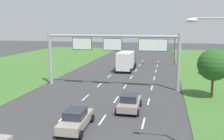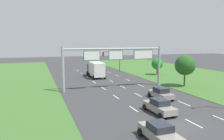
{
  "view_description": "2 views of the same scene",
  "coord_description": "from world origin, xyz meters",
  "px_view_note": "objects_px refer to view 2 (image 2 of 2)",
  "views": [
    {
      "loc": [
        6.85,
        -13.59,
        8.02
      ],
      "look_at": [
        0.64,
        14.98,
        2.69
      ],
      "focal_mm": 40.0,
      "sensor_mm": 36.0,
      "label": 1
    },
    {
      "loc": [
        -12.25,
        -16.33,
        7.76
      ],
      "look_at": [
        -0.59,
        16.94,
        3.18
      ],
      "focal_mm": 35.0,
      "sensor_mm": 36.0,
      "label": 2
    }
  ],
  "objects_px": {
    "box_truck": "(96,69)",
    "sign_gantry": "(116,59)",
    "roadside_tree_mid": "(185,65)",
    "traffic_light_mast": "(113,57)",
    "car_lead_silver": "(159,106)",
    "car_mid_lane": "(161,93)",
    "roadside_tree_far": "(157,64)",
    "car_near_red": "(160,133)"
  },
  "relations": [
    {
      "from": "traffic_light_mast",
      "to": "roadside_tree_mid",
      "type": "height_order",
      "value": "traffic_light_mast"
    },
    {
      "from": "car_near_red",
      "to": "roadside_tree_mid",
      "type": "height_order",
      "value": "roadside_tree_mid"
    },
    {
      "from": "car_lead_silver",
      "to": "box_truck",
      "type": "relative_size",
      "value": 0.59
    },
    {
      "from": "car_lead_silver",
      "to": "sign_gantry",
      "type": "bearing_deg",
      "value": 87.94
    },
    {
      "from": "sign_gantry",
      "to": "roadside_tree_far",
      "type": "xyz_separation_m",
      "value": [
        14.15,
        10.6,
        -2.31
      ]
    },
    {
      "from": "sign_gantry",
      "to": "roadside_tree_mid",
      "type": "distance_m",
      "value": 12.01
    },
    {
      "from": "car_mid_lane",
      "to": "sign_gantry",
      "type": "distance_m",
      "value": 9.95
    },
    {
      "from": "traffic_light_mast",
      "to": "car_lead_silver",
      "type": "bearing_deg",
      "value": -100.87
    },
    {
      "from": "traffic_light_mast",
      "to": "roadside_tree_mid",
      "type": "relative_size",
      "value": 1.02
    },
    {
      "from": "sign_gantry",
      "to": "traffic_light_mast",
      "type": "xyz_separation_m",
      "value": [
        6.26,
        19.41,
        -1.08
      ]
    },
    {
      "from": "car_near_red",
      "to": "traffic_light_mast",
      "type": "distance_m",
      "value": 40.48
    },
    {
      "from": "traffic_light_mast",
      "to": "roadside_tree_far",
      "type": "relative_size",
      "value": 1.41
    },
    {
      "from": "car_lead_silver",
      "to": "car_mid_lane",
      "type": "xyz_separation_m",
      "value": [
        3.43,
        5.22,
        -0.01
      ]
    },
    {
      "from": "roadside_tree_far",
      "to": "car_lead_silver",
      "type": "bearing_deg",
      "value": -120.44
    },
    {
      "from": "car_lead_silver",
      "to": "roadside_tree_far",
      "type": "bearing_deg",
      "value": 57.81
    },
    {
      "from": "car_lead_silver",
      "to": "box_truck",
      "type": "bearing_deg",
      "value": 88.61
    },
    {
      "from": "car_near_red",
      "to": "box_truck",
      "type": "relative_size",
      "value": 0.58
    },
    {
      "from": "car_mid_lane",
      "to": "car_lead_silver",
      "type": "bearing_deg",
      "value": -124.52
    },
    {
      "from": "car_mid_lane",
      "to": "box_truck",
      "type": "relative_size",
      "value": 0.54
    },
    {
      "from": "car_lead_silver",
      "to": "sign_gantry",
      "type": "xyz_separation_m",
      "value": [
        0.08,
        13.61,
        4.15
      ]
    },
    {
      "from": "box_truck",
      "to": "roadside_tree_mid",
      "type": "bearing_deg",
      "value": -50.57
    },
    {
      "from": "car_near_red",
      "to": "roadside_tree_far",
      "type": "xyz_separation_m",
      "value": [
        17.89,
        30.3,
        1.86
      ]
    },
    {
      "from": "box_truck",
      "to": "sign_gantry",
      "type": "relative_size",
      "value": 0.44
    },
    {
      "from": "car_mid_lane",
      "to": "car_near_red",
      "type": "bearing_deg",
      "value": -123.29
    },
    {
      "from": "box_truck",
      "to": "roadside_tree_far",
      "type": "height_order",
      "value": "roadside_tree_far"
    },
    {
      "from": "roadside_tree_mid",
      "to": "roadside_tree_far",
      "type": "xyz_separation_m",
      "value": [
        2.49,
        13.21,
        -1.13
      ]
    },
    {
      "from": "car_mid_lane",
      "to": "traffic_light_mast",
      "type": "bearing_deg",
      "value": 82.88
    },
    {
      "from": "box_truck",
      "to": "sign_gantry",
      "type": "distance_m",
      "value": 12.68
    },
    {
      "from": "roadside_tree_mid",
      "to": "roadside_tree_far",
      "type": "height_order",
      "value": "roadside_tree_mid"
    },
    {
      "from": "box_truck",
      "to": "roadside_tree_mid",
      "type": "xyz_separation_m",
      "value": [
        11.9,
        -14.89,
        1.98
      ]
    },
    {
      "from": "car_mid_lane",
      "to": "box_truck",
      "type": "height_order",
      "value": "box_truck"
    },
    {
      "from": "box_truck",
      "to": "roadside_tree_mid",
      "type": "distance_m",
      "value": 19.16
    },
    {
      "from": "car_lead_silver",
      "to": "roadside_tree_mid",
      "type": "xyz_separation_m",
      "value": [
        11.74,
        11.0,
        2.97
      ]
    },
    {
      "from": "car_near_red",
      "to": "car_mid_lane",
      "type": "distance_m",
      "value": 13.35
    },
    {
      "from": "car_near_red",
      "to": "sign_gantry",
      "type": "relative_size",
      "value": 0.25
    },
    {
      "from": "car_near_red",
      "to": "sign_gantry",
      "type": "bearing_deg",
      "value": 79.42
    },
    {
      "from": "sign_gantry",
      "to": "roadside_tree_far",
      "type": "height_order",
      "value": "sign_gantry"
    },
    {
      "from": "traffic_light_mast",
      "to": "roadside_tree_mid",
      "type": "distance_m",
      "value": 22.67
    },
    {
      "from": "roadside_tree_far",
      "to": "roadside_tree_mid",
      "type": "bearing_deg",
      "value": -100.68
    },
    {
      "from": "sign_gantry",
      "to": "roadside_tree_mid",
      "type": "xyz_separation_m",
      "value": [
        11.66,
        -2.61,
        -1.19
      ]
    },
    {
      "from": "car_mid_lane",
      "to": "roadside_tree_far",
      "type": "distance_m",
      "value": 21.92
    },
    {
      "from": "box_truck",
      "to": "roadside_tree_mid",
      "type": "relative_size",
      "value": 1.36
    }
  ]
}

